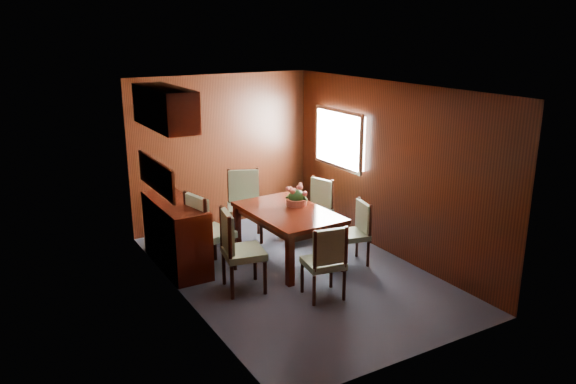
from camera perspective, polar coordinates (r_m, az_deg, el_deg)
ground at (r=7.41m, az=0.76°, el=-8.18°), size 4.50×4.50×0.00m
room_shell at (r=7.13m, az=-1.29°, el=4.63°), size 3.06×4.52×2.41m
sideboard at (r=7.60m, az=-11.30°, el=-4.20°), size 0.48×1.40×0.90m
dining_table at (r=7.59m, az=-0.01°, el=-2.59°), size 1.01×1.56×0.71m
chair_left_near at (r=6.76m, az=-5.20°, el=-5.52°), size 0.55×0.57×1.03m
chair_left_far at (r=7.31m, az=-8.39°, el=-3.66°), size 0.59×0.60×1.08m
chair_right_near at (r=7.60m, az=6.94°, el=-3.75°), size 0.47×0.49×0.87m
chair_right_far at (r=8.46m, az=2.98°, el=-1.35°), size 0.52×0.53×0.91m
chair_head at (r=6.55m, az=3.87°, el=-6.75°), size 0.50×0.49×0.92m
chair_foot at (r=8.42m, az=-4.44°, el=-0.90°), size 0.64×0.63×1.05m
flower_centerpiece at (r=7.74m, az=0.87°, el=-0.28°), size 0.31×0.31×0.31m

